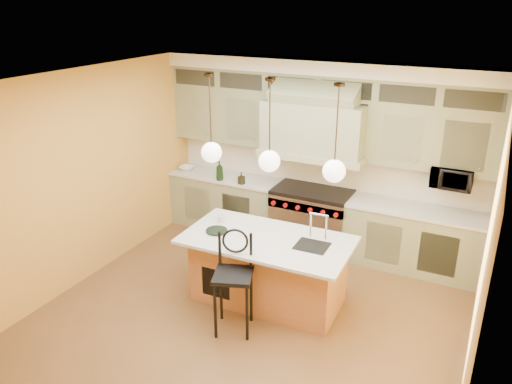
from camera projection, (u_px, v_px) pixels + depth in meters
The scene contains 18 objects.
floor at pixel (249, 316), 6.25m from camera, with size 5.00×5.00×0.00m, color brown.
ceiling at pixel (248, 83), 5.19m from camera, with size 5.00×5.00×0.00m, color white.
wall_back at pixel (322, 153), 7.80m from camera, with size 5.00×5.00×0.00m, color #C38C35.
wall_front at pixel (91, 333), 3.64m from camera, with size 5.00×5.00×0.00m, color #C38C35.
wall_left at pixel (85, 177), 6.76m from camera, with size 5.00×5.00×0.00m, color #C38C35.
wall_right at pixel (485, 258), 4.67m from camera, with size 5.00×5.00×0.00m, color #C38C35.
back_cabinetry at pixel (316, 159), 7.58m from camera, with size 5.00×0.77×2.90m.
range at pixel (312, 218), 7.85m from camera, with size 1.20×0.74×0.96m.
kitchen_island at pixel (269, 268), 6.42m from camera, with size 2.13×1.18×1.35m.
counter_stool at pixel (234, 276), 5.79m from camera, with size 0.56×0.56×1.25m.
microwave at pixel (452, 177), 6.77m from camera, with size 0.54×0.37×0.30m, color black.
oil_bottle_a at pixel (220, 171), 8.09m from camera, with size 0.12×0.12×0.32m, color black.
oil_bottle_b at pixel (241, 178), 7.94m from camera, with size 0.09×0.09×0.19m, color black.
fruit_bowl at pixel (187, 168), 8.60m from camera, with size 0.25×0.25×0.06m, color silver.
cup at pixel (221, 219), 6.66m from camera, with size 0.10×0.10×0.10m, color beige.
pendant_left at pixel (211, 150), 6.22m from camera, with size 0.26×0.26×1.11m.
pendant_center at pixel (269, 159), 5.89m from camera, with size 0.26×0.26×1.11m.
pendant_right at pixel (334, 169), 5.55m from camera, with size 0.26×0.26×1.11m.
Camera 1 is at (2.43, -4.65, 3.74)m, focal length 35.00 mm.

